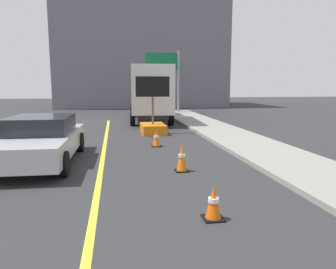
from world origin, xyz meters
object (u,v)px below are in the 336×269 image
Objects in this scene: box_truck at (150,92)px; traffic_cone_curbside at (156,138)px; pickup_car at (40,140)px; traffic_cone_far_lane at (182,158)px; highway_guide_sign at (169,71)px; traffic_cone_mid_lane at (214,203)px; arrow_board_trailer at (153,123)px.

box_truck reaches higher than traffic_cone_curbside.
traffic_cone_far_lane is (3.96, -1.65, -0.32)m from pickup_car.
highway_guide_sign is 20.97m from traffic_cone_mid_lane.
pickup_car is 17.29m from highway_guide_sign.
traffic_cone_mid_lane is 0.79× the size of traffic_cone_far_lane.
pickup_car is 4.30m from traffic_cone_far_lane.
highway_guide_sign reaches higher than traffic_cone_mid_lane.
arrow_board_trailer reaches higher than traffic_cone_mid_lane.
traffic_cone_mid_lane is 3.15m from traffic_cone_far_lane.
traffic_cone_mid_lane is at bearing -91.88° from traffic_cone_far_lane.
traffic_cone_far_lane is (-2.58, -17.42, -3.05)m from highway_guide_sign.
pickup_car is (-4.41, -10.45, -1.13)m from box_truck.
arrow_board_trailer is 0.34× the size of box_truck.
box_truck is at bearing 87.91° from traffic_cone_mid_lane.
arrow_board_trailer is 11.19m from highway_guide_sign.
pickup_car is at bearing -112.51° from highway_guide_sign.
traffic_cone_mid_lane is (-0.14, -10.08, -0.18)m from arrow_board_trailer.
traffic_cone_far_lane is at bearing -86.38° from traffic_cone_curbside.
traffic_cone_far_lane is (-0.45, -12.10, -1.46)m from box_truck.
highway_guide_sign is 17.87m from traffic_cone_far_lane.
box_truck is 11.40m from pickup_car.
highway_guide_sign is at bearing 76.36° from arrow_board_trailer.
box_truck is 8.66m from traffic_cone_curbside.
traffic_cone_curbside is (-0.26, -3.33, -0.16)m from arrow_board_trailer.
highway_guide_sign reaches higher than box_truck.
arrow_board_trailer is at bearing -94.63° from box_truck.
pickup_car is 6.16m from traffic_cone_mid_lane.
box_truck is 12.20m from traffic_cone_far_lane.
traffic_cone_mid_lane is at bearing -90.78° from arrow_board_trailer.
arrow_board_trailer is 10.08m from traffic_cone_mid_lane.
pickup_car is at bearing -127.06° from arrow_board_trailer.
traffic_cone_mid_lane is (-0.56, -15.25, -1.53)m from box_truck.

